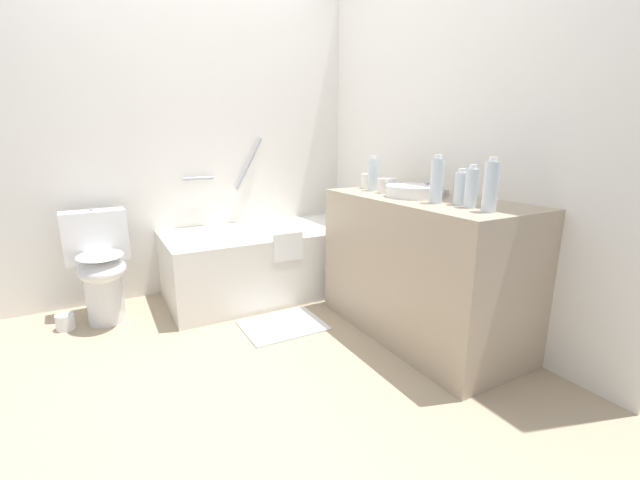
% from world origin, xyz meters
% --- Properties ---
extents(ground_plane, '(3.72, 3.72, 0.00)m').
position_xyz_m(ground_plane, '(0.00, 0.00, 0.00)').
color(ground_plane, tan).
extents(wall_back_tiled, '(3.12, 0.10, 2.35)m').
position_xyz_m(wall_back_tiled, '(0.00, 1.25, 1.17)').
color(wall_back_tiled, white).
rests_on(wall_back_tiled, ground_plane).
extents(wall_right_mirror, '(0.10, 2.79, 2.35)m').
position_xyz_m(wall_right_mirror, '(1.41, 0.00, 1.17)').
color(wall_right_mirror, white).
rests_on(wall_right_mirror, ground_plane).
extents(bathtub, '(1.55, 0.77, 1.20)m').
position_xyz_m(bathtub, '(0.50, 0.81, 0.28)').
color(bathtub, silver).
rests_on(bathtub, ground_plane).
extents(toilet, '(0.40, 0.52, 0.74)m').
position_xyz_m(toilet, '(-0.67, 0.88, 0.39)').
color(toilet, white).
rests_on(toilet, ground_plane).
extents(vanity_counter, '(0.61, 1.30, 0.86)m').
position_xyz_m(vanity_counter, '(1.06, -0.30, 0.43)').
color(vanity_counter, tan).
rests_on(vanity_counter, ground_plane).
extents(sink_basin, '(0.33, 0.33, 0.07)m').
position_xyz_m(sink_basin, '(1.03, -0.23, 0.89)').
color(sink_basin, white).
rests_on(sink_basin, vanity_counter).
extents(sink_faucet, '(0.14, 0.15, 0.09)m').
position_xyz_m(sink_faucet, '(1.22, -0.23, 0.90)').
color(sink_faucet, silver).
rests_on(sink_faucet, vanity_counter).
extents(water_bottle_0, '(0.07, 0.07, 0.23)m').
position_xyz_m(water_bottle_0, '(0.98, 0.12, 0.97)').
color(water_bottle_0, silver).
rests_on(water_bottle_0, vanity_counter).
extents(water_bottle_1, '(0.07, 0.07, 0.19)m').
position_xyz_m(water_bottle_1, '(1.02, -0.59, 0.95)').
color(water_bottle_1, silver).
rests_on(water_bottle_1, vanity_counter).
extents(water_bottle_2, '(0.07, 0.07, 0.26)m').
position_xyz_m(water_bottle_2, '(0.96, -0.48, 0.98)').
color(water_bottle_2, silver).
rests_on(water_bottle_2, vanity_counter).
extents(water_bottle_3, '(0.07, 0.07, 0.26)m').
position_xyz_m(water_bottle_3, '(0.98, -0.81, 0.98)').
color(water_bottle_3, silver).
rests_on(water_bottle_3, vanity_counter).
extents(water_bottle_4, '(0.06, 0.06, 0.21)m').
position_xyz_m(water_bottle_4, '(1.00, -0.68, 0.96)').
color(water_bottle_4, silver).
rests_on(water_bottle_4, vanity_counter).
extents(drinking_glass_0, '(0.08, 0.08, 0.10)m').
position_xyz_m(drinking_glass_0, '(1.02, 0.24, 0.91)').
color(drinking_glass_0, white).
rests_on(drinking_glass_0, vanity_counter).
extents(drinking_glass_1, '(0.07, 0.07, 0.09)m').
position_xyz_m(drinking_glass_1, '(1.04, 0.00, 0.90)').
color(drinking_glass_1, white).
rests_on(drinking_glass_1, vanity_counter).
extents(drinking_glass_2, '(0.07, 0.07, 0.09)m').
position_xyz_m(drinking_glass_2, '(0.96, -0.02, 0.91)').
color(drinking_glass_2, white).
rests_on(drinking_glass_2, vanity_counter).
extents(bath_mat, '(0.51, 0.41, 0.01)m').
position_xyz_m(bath_mat, '(0.34, 0.19, 0.01)').
color(bath_mat, white).
rests_on(bath_mat, ground_plane).
extents(toilet_paper_roll, '(0.11, 0.11, 0.10)m').
position_xyz_m(toilet_paper_roll, '(-0.90, 0.82, 0.05)').
color(toilet_paper_roll, white).
rests_on(toilet_paper_roll, ground_plane).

